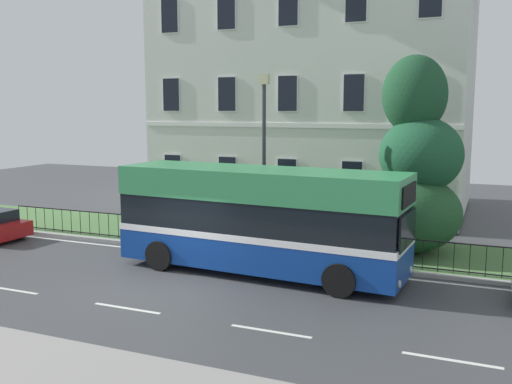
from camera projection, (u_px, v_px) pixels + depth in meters
ground_plane at (178, 281)px, 17.16m from camera, size 60.00×56.00×0.18m
georgian_townhouse at (319, 71)px, 29.22m from camera, size 15.06×9.61×13.79m
iron_verge_railing at (230, 236)px, 20.35m from camera, size 19.75×0.04×0.97m
evergreen_tree at (413, 175)px, 19.94m from camera, size 3.74×3.74×6.87m
single_decker_bus at (260, 219)px, 17.76m from camera, size 9.25×3.01×3.29m
street_lamp_post at (264, 148)px, 20.51m from camera, size 0.36×0.24×6.22m
litter_bin at (406, 246)px, 18.76m from camera, size 0.53×0.53×1.07m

